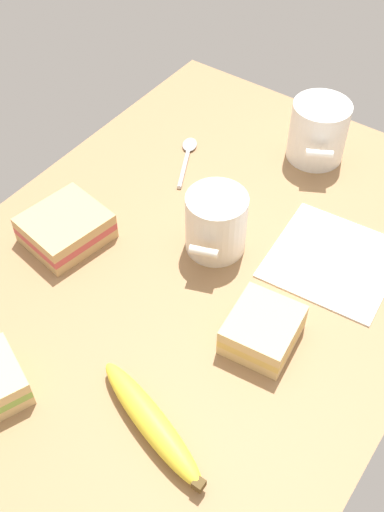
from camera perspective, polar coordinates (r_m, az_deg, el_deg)
name	(u,v)px	position (r cm, az deg, el deg)	size (l,w,h in cm)	color
tabletop	(192,275)	(86.61, 0.00, -1.76)	(90.00, 64.00, 2.00)	#936D47
coffee_mug_black	(318,131)	(102.83, 11.68, 11.37)	(11.76, 9.81, 9.97)	white
coffee_mug_milky	(215,222)	(85.60, 2.16, 3.20)	(11.10, 8.67, 9.34)	silver
sandwich_main	(66,228)	(90.20, -11.68, 2.57)	(12.55, 11.64, 4.40)	tan
sandwich_side	(263,330)	(77.53, 6.59, -6.84)	(10.04, 9.23, 4.40)	#DBB77A
banana	(151,422)	(71.46, -3.81, -15.15)	(8.80, 18.82, 3.29)	yellow
spoon	(187,154)	(103.65, -0.43, 9.48)	(12.04, 7.10, 0.80)	silver
paper_napkin	(333,260)	(89.18, 12.97, -0.35)	(16.88, 16.88, 0.30)	white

